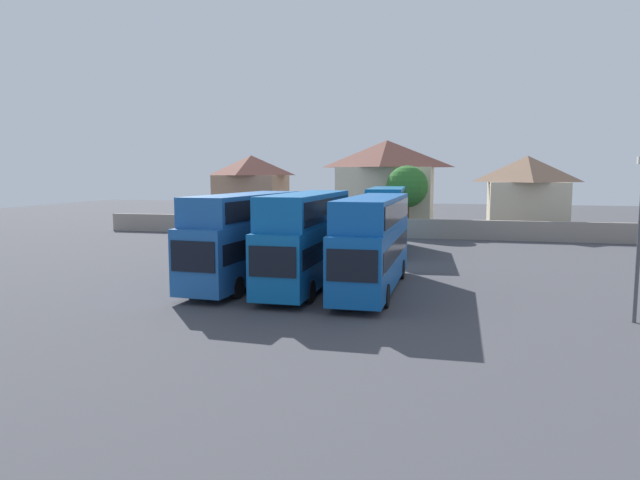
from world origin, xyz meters
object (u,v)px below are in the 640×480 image
object	(u,v)px
bus_4	(336,226)
tree_left_of_lot	(407,187)
house_terrace_right	(526,194)
bus_2	(306,235)
house_terrace_left	(251,191)
bus_5	(387,216)
bus_3	(373,238)
bus_1	(245,234)
house_terrace_centre	(386,184)
lamp_post_lot_edge	(640,230)

from	to	relation	value
bus_4	tree_left_of_lot	size ratio (longest dim) A/B	1.56
bus_4	house_terrace_right	xyz separation A→B (m)	(16.13, 17.25, 2.09)
bus_2	tree_left_of_lot	world-z (taller)	tree_left_of_lot
house_terrace_left	tree_left_of_lot	size ratio (longest dim) A/B	1.18
bus_5	tree_left_of_lot	xyz separation A→B (m)	(0.47, 12.14, 1.95)
bus_3	bus_1	bearing A→B (deg)	-90.21
house_terrace_centre	house_terrace_left	bearing A→B (deg)	-175.42
bus_5	house_terrace_left	bearing A→B (deg)	-137.72
bus_1	house_terrace_right	xyz separation A→B (m)	(17.95, 32.38, 1.21)
bus_1	lamp_post_lot_edge	distance (m)	18.89
house_terrace_left	bus_1	bearing A→B (deg)	-70.16
house_terrace_left	tree_left_of_lot	xyz separation A→B (m)	(17.95, -4.79, 0.62)
bus_4	house_terrace_left	distance (m)	21.84
house_terrace_centre	house_terrace_right	size ratio (longest dim) A/B	1.32
bus_4	house_terrace_left	xyz separation A→B (m)	(-13.44, 17.07, 2.20)
bus_3	lamp_post_lot_edge	xyz separation A→B (m)	(11.36, -3.98, 1.08)
bus_1	house_terrace_right	bearing A→B (deg)	154.44
bus_3	lamp_post_lot_edge	bearing A→B (deg)	70.68
bus_2	bus_5	distance (m)	15.51
house_terrace_right	lamp_post_lot_edge	xyz separation A→B (m)	(0.48, -36.39, -0.18)
bus_1	house_terrace_centre	xyz separation A→B (m)	(3.57, 33.41, 2.12)
house_terrace_left	lamp_post_lot_edge	distance (m)	47.05
bus_1	house_terrace_left	size ratio (longest dim) A/B	1.41
tree_left_of_lot	lamp_post_lot_edge	bearing A→B (deg)	-68.95
bus_4	bus_5	size ratio (longest dim) A/B	1.00
bus_5	house_terrace_centre	bearing A→B (deg)	-176.42
bus_1	bus_2	bearing A→B (deg)	92.53
bus_4	tree_left_of_lot	world-z (taller)	tree_left_of_lot
bus_5	bus_2	bearing A→B (deg)	-12.43
bus_1	bus_5	size ratio (longest dim) A/B	1.07
bus_1	bus_2	distance (m)	3.49
bus_1	bus_3	bearing A→B (deg)	93.23
bus_2	house_terrace_centre	bearing A→B (deg)	179.77
bus_1	house_terrace_left	distance (m)	34.26
bus_1	house_terrace_centre	distance (m)	33.67
bus_2	house_terrace_left	size ratio (longest dim) A/B	1.41
bus_3	house_terrace_centre	world-z (taller)	house_terrace_centre
bus_2	lamp_post_lot_edge	size ratio (longest dim) A/B	1.69
bus_4	lamp_post_lot_edge	size ratio (longest dim) A/B	1.58
bus_4	lamp_post_lot_edge	world-z (taller)	lamp_post_lot_edge
house_terrace_left	tree_left_of_lot	distance (m)	18.59
bus_1	tree_left_of_lot	world-z (taller)	tree_left_of_lot
bus_5	house_terrace_right	bearing A→B (deg)	141.12
bus_3	tree_left_of_lot	xyz separation A→B (m)	(-0.74, 27.44, 2.00)
bus_1	bus_5	bearing A→B (deg)	162.44
bus_1	lamp_post_lot_edge	world-z (taller)	lamp_post_lot_edge
bus_1	tree_left_of_lot	distance (m)	28.20
bus_2	bus_3	distance (m)	3.58
bus_1	house_terrace_centre	size ratio (longest dim) A/B	1.10
tree_left_of_lot	lamp_post_lot_edge	world-z (taller)	tree_left_of_lot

